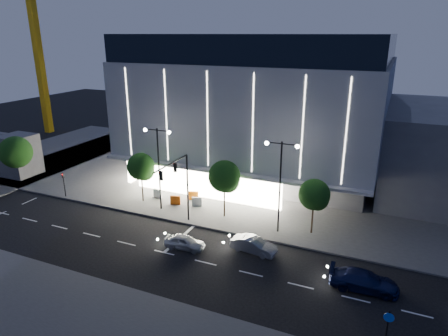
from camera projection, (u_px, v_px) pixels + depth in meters
ground at (154, 240)px, 36.71m from camera, size 160.00×160.00×0.00m
sidewalk_museum at (280, 169)px, 55.61m from camera, size 70.00×40.00×0.15m
sidewalk_west at (14, 167)px, 56.75m from camera, size 16.00×50.00×0.15m
museum at (264, 104)px, 51.96m from camera, size 30.00×25.80×18.00m
traffic_mast at (180, 179)px, 37.61m from camera, size 0.33×5.89×7.07m
street_lamp_west at (158, 157)px, 41.14m from camera, size 3.16×0.36×9.00m
street_lamp_east at (280, 174)px, 36.21m from camera, size 3.16×0.36×9.00m
ped_signal_far at (64, 182)px, 45.70m from camera, size 0.22×0.24×3.00m
tower_crane at (38, 19)px, 69.96m from camera, size 32.00×2.00×28.50m
tree_left at (141, 168)px, 43.77m from camera, size 3.02×3.02×5.72m
tree_mid at (225, 178)px, 39.88m from camera, size 3.25×3.25×6.15m
tree_right at (314, 196)px, 36.61m from camera, size 2.91×2.91×5.51m
car_lead at (185, 242)px, 35.13m from camera, size 3.77×1.71×1.25m
car_second at (254, 245)px, 34.53m from camera, size 4.20×1.86×1.34m
car_third at (364, 281)px, 29.48m from camera, size 5.12×2.34×1.45m
barrier_a at (175, 200)px, 43.90m from camera, size 1.12×0.60×1.00m
barrier_b at (158, 193)px, 45.73m from camera, size 1.12×0.40×1.00m
barrier_c at (194, 196)px, 45.12m from camera, size 1.13×0.52×1.00m
barrier_d at (197, 202)px, 43.51m from camera, size 1.12×0.59×1.00m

